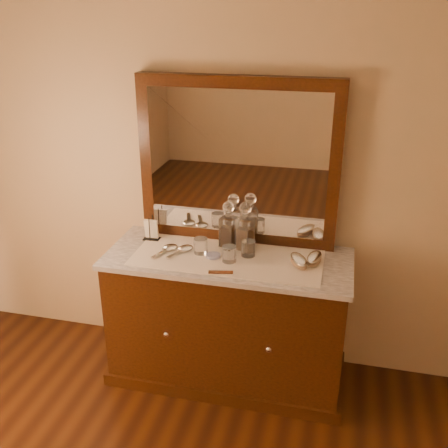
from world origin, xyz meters
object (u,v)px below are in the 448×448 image
(mirror_frame, at_px, (238,163))
(dresser_cabinet, at_px, (228,320))
(brush_far, at_px, (314,259))
(hand_mirror_outer, at_px, (168,249))
(comb, at_px, (221,272))
(decanter_right, at_px, (245,231))
(brush_near, at_px, (299,261))
(pin_dish, at_px, (213,256))
(hand_mirror_inner, at_px, (183,249))
(napkin_rack, at_px, (151,230))
(decanter_left, at_px, (228,229))

(mirror_frame, bearing_deg, dresser_cabinet, -90.00)
(brush_far, relative_size, hand_mirror_outer, 0.81)
(comb, xyz_separation_m, brush_far, (0.49, 0.25, 0.02))
(decanter_right, distance_m, brush_near, 0.38)
(dresser_cabinet, distance_m, comb, 0.49)
(pin_dish, distance_m, hand_mirror_inner, 0.20)
(mirror_frame, xyz_separation_m, napkin_rack, (-0.52, -0.12, -0.44))
(pin_dish, height_order, hand_mirror_outer, hand_mirror_outer)
(napkin_rack, relative_size, hand_mirror_outer, 0.69)
(pin_dish, relative_size, hand_mirror_inner, 0.39)
(dresser_cabinet, distance_m, decanter_right, 0.58)
(napkin_rack, bearing_deg, brush_near, -8.17)
(dresser_cabinet, xyz_separation_m, mirror_frame, (0.00, 0.25, 0.94))
(napkin_rack, relative_size, hand_mirror_inner, 0.71)
(mirror_frame, distance_m, decanter_right, 0.41)
(napkin_rack, xyz_separation_m, brush_far, (1.02, -0.08, -0.03))
(hand_mirror_outer, bearing_deg, brush_near, -0.27)
(brush_far, bearing_deg, decanter_right, 168.29)
(mirror_frame, distance_m, hand_mirror_inner, 0.61)
(decanter_right, bearing_deg, decanter_left, 172.98)
(dresser_cabinet, xyz_separation_m, hand_mirror_inner, (-0.28, 0.01, 0.45))
(decanter_left, height_order, decanter_right, decanter_right)
(napkin_rack, height_order, hand_mirror_outer, napkin_rack)
(comb, height_order, brush_far, brush_far)
(pin_dish, bearing_deg, mirror_frame, 73.48)
(brush_far, relative_size, hand_mirror_inner, 0.84)
(brush_near, bearing_deg, mirror_frame, 148.04)
(hand_mirror_inner, bearing_deg, pin_dish, -10.78)
(decanter_right, bearing_deg, brush_near, -22.11)
(pin_dish, relative_size, napkin_rack, 0.56)
(mirror_frame, bearing_deg, decanter_left, -105.64)
(pin_dish, relative_size, decanter_left, 0.30)
(hand_mirror_inner, bearing_deg, brush_near, -1.55)
(dresser_cabinet, distance_m, mirror_frame, 0.97)
(comb, height_order, decanter_left, decanter_left)
(pin_dish, relative_size, brush_near, 0.44)
(brush_near, distance_m, brush_far, 0.10)
(brush_near, bearing_deg, dresser_cabinet, 178.24)
(hand_mirror_outer, distance_m, hand_mirror_inner, 0.09)
(brush_far, bearing_deg, dresser_cabinet, -175.67)
(napkin_rack, relative_size, brush_far, 0.84)
(dresser_cabinet, relative_size, brush_near, 7.22)
(brush_near, relative_size, brush_far, 1.06)
(mirror_frame, xyz_separation_m, decanter_left, (-0.03, -0.11, -0.39))
(decanter_right, relative_size, hand_mirror_outer, 1.32)
(pin_dish, bearing_deg, brush_far, 6.76)
(pin_dish, height_order, decanter_left, decanter_left)
(dresser_cabinet, relative_size, decanter_right, 4.72)
(mirror_frame, distance_m, brush_far, 0.72)
(hand_mirror_outer, xyz_separation_m, hand_mirror_inner, (0.09, 0.01, -0.00))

